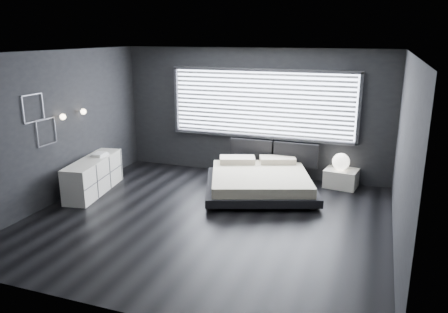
% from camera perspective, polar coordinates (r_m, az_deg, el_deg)
% --- Properties ---
extents(room, '(6.04, 6.00, 2.80)m').
position_cam_1_polar(room, '(7.14, -2.31, 2.13)').
color(room, black).
rests_on(room, ground).
extents(window, '(4.14, 0.09, 1.52)m').
position_cam_1_polar(window, '(9.55, 4.92, 6.82)').
color(window, white).
rests_on(window, ground).
extents(headboard, '(1.96, 0.16, 0.52)m').
position_cam_1_polar(headboard, '(9.64, 6.46, 0.54)').
color(headboard, black).
rests_on(headboard, ground).
extents(sconce_near, '(0.18, 0.11, 0.11)m').
position_cam_1_polar(sconce_near, '(8.62, -20.32, 4.88)').
color(sconce_near, silver).
rests_on(sconce_near, ground).
extents(sconce_far, '(0.18, 0.11, 0.11)m').
position_cam_1_polar(sconce_far, '(9.08, -17.91, 5.60)').
color(sconce_far, silver).
rests_on(sconce_far, ground).
extents(wall_art_upper, '(0.01, 0.48, 0.48)m').
position_cam_1_polar(wall_art_upper, '(8.20, -23.64, 5.81)').
color(wall_art_upper, '#47474C').
rests_on(wall_art_upper, ground).
extents(wall_art_lower, '(0.01, 0.48, 0.48)m').
position_cam_1_polar(wall_art_lower, '(8.47, -22.16, 2.99)').
color(wall_art_lower, '#47474C').
rests_on(wall_art_lower, ground).
extents(bed, '(2.66, 2.60, 0.54)m').
position_cam_1_polar(bed, '(8.76, 4.69, -3.15)').
color(bed, black).
rests_on(bed, ground).
extents(nightstand, '(0.72, 0.62, 0.38)m').
position_cam_1_polar(nightstand, '(9.40, 15.06, -2.73)').
color(nightstand, white).
rests_on(nightstand, ground).
extents(orb_lamp, '(0.35, 0.35, 0.35)m').
position_cam_1_polar(orb_lamp, '(9.26, 15.02, -0.66)').
color(orb_lamp, white).
rests_on(orb_lamp, nightstand).
extents(dresser, '(0.76, 1.78, 0.69)m').
position_cam_1_polar(dresser, '(9.12, -16.64, -2.40)').
color(dresser, white).
rests_on(dresser, ground).
extents(book_stack, '(0.25, 0.33, 0.07)m').
position_cam_1_polar(book_stack, '(9.21, -15.96, 0.26)').
color(book_stack, white).
rests_on(book_stack, dresser).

